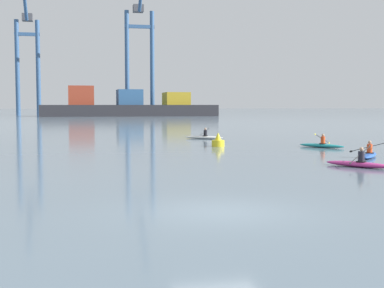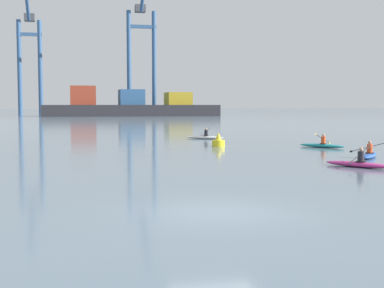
{
  "view_description": "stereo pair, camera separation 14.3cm",
  "coord_description": "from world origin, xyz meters",
  "px_view_note": "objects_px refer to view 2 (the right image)",
  "views": [
    {
      "loc": [
        -3.93,
        -14.17,
        2.95
      ],
      "look_at": [
        2.96,
        17.18,
        0.6
      ],
      "focal_mm": 50.32,
      "sensor_mm": 36.0,
      "label": 1
    },
    {
      "loc": [
        -3.79,
        -14.2,
        2.95
      ],
      "look_at": [
        2.96,
        17.18,
        0.6
      ],
      "focal_mm": 50.32,
      "sensor_mm": 36.0,
      "label": 2
    }
  ],
  "objects_px": {
    "kayak_white": "(205,137)",
    "gantry_crane_west_mid": "(142,45)",
    "kayak_blue": "(370,155)",
    "channel_buoy": "(218,141)",
    "kayak_magenta": "(359,164)",
    "kayak_teal": "(322,145)",
    "gantry_crane_west": "(29,51)",
    "container_barge": "(130,107)"
  },
  "relations": [
    {
      "from": "kayak_white",
      "to": "gantry_crane_west_mid",
      "type": "bearing_deg",
      "value": 86.18
    },
    {
      "from": "gantry_crane_west_mid",
      "to": "kayak_blue",
      "type": "relative_size",
      "value": 13.27
    },
    {
      "from": "channel_buoy",
      "to": "kayak_magenta",
      "type": "bearing_deg",
      "value": -76.74
    },
    {
      "from": "channel_buoy",
      "to": "kayak_teal",
      "type": "relative_size",
      "value": 0.32
    },
    {
      "from": "gantry_crane_west",
      "to": "kayak_white",
      "type": "height_order",
      "value": "gantry_crane_west"
    },
    {
      "from": "channel_buoy",
      "to": "gantry_crane_west_mid",
      "type": "bearing_deg",
      "value": 85.92
    },
    {
      "from": "kayak_magenta",
      "to": "channel_buoy",
      "type": "bearing_deg",
      "value": 103.26
    },
    {
      "from": "container_barge",
      "to": "gantry_crane_west",
      "type": "relative_size",
      "value": 1.24
    },
    {
      "from": "kayak_blue",
      "to": "kayak_teal",
      "type": "relative_size",
      "value": 0.98
    },
    {
      "from": "kayak_magenta",
      "to": "kayak_blue",
      "type": "bearing_deg",
      "value": 54.09
    },
    {
      "from": "kayak_blue",
      "to": "kayak_magenta",
      "type": "xyz_separation_m",
      "value": [
        -2.96,
        -4.09,
        0.0
      ]
    },
    {
      "from": "kayak_teal",
      "to": "kayak_magenta",
      "type": "distance_m",
      "value": 11.79
    },
    {
      "from": "gantry_crane_west_mid",
      "to": "kayak_blue",
      "type": "distance_m",
      "value": 121.8
    },
    {
      "from": "channel_buoy",
      "to": "kayak_white",
      "type": "height_order",
      "value": "channel_buoy"
    },
    {
      "from": "gantry_crane_west",
      "to": "container_barge",
      "type": "bearing_deg",
      "value": -28.25
    },
    {
      "from": "gantry_crane_west",
      "to": "kayak_blue",
      "type": "relative_size",
      "value": 11.87
    },
    {
      "from": "gantry_crane_west",
      "to": "kayak_magenta",
      "type": "bearing_deg",
      "value": -79.11
    },
    {
      "from": "container_barge",
      "to": "gantry_crane_west_mid",
      "type": "bearing_deg",
      "value": 58.42
    },
    {
      "from": "gantry_crane_west",
      "to": "gantry_crane_west_mid",
      "type": "relative_size",
      "value": 0.89
    },
    {
      "from": "kayak_magenta",
      "to": "kayak_white",
      "type": "distance_m",
      "value": 22.19
    },
    {
      "from": "gantry_crane_west",
      "to": "kayak_magenta",
      "type": "relative_size",
      "value": 11.59
    },
    {
      "from": "kayak_teal",
      "to": "kayak_magenta",
      "type": "xyz_separation_m",
      "value": [
        -3.54,
        -11.24,
        0.0
      ]
    },
    {
      "from": "gantry_crane_west_mid",
      "to": "channel_buoy",
      "type": "relative_size",
      "value": 40.6
    },
    {
      "from": "kayak_blue",
      "to": "kayak_teal",
      "type": "distance_m",
      "value": 7.18
    },
    {
      "from": "gantry_crane_west",
      "to": "kayak_white",
      "type": "bearing_deg",
      "value": -78.06
    },
    {
      "from": "container_barge",
      "to": "kayak_magenta",
      "type": "relative_size",
      "value": 14.37
    },
    {
      "from": "gantry_crane_west_mid",
      "to": "kayak_teal",
      "type": "height_order",
      "value": "gantry_crane_west_mid"
    },
    {
      "from": "channel_buoy",
      "to": "kayak_blue",
      "type": "bearing_deg",
      "value": -57.14
    },
    {
      "from": "kayak_magenta",
      "to": "kayak_white",
      "type": "bearing_deg",
      "value": 95.58
    },
    {
      "from": "channel_buoy",
      "to": "kayak_blue",
      "type": "height_order",
      "value": "channel_buoy"
    },
    {
      "from": "gantry_crane_west",
      "to": "kayak_white",
      "type": "xyz_separation_m",
      "value": [
        23.19,
        -109.68,
        -17.42
      ]
    },
    {
      "from": "gantry_crane_west_mid",
      "to": "kayak_teal",
      "type": "bearing_deg",
      "value": -90.57
    },
    {
      "from": "kayak_magenta",
      "to": "gantry_crane_west_mid",
      "type": "bearing_deg",
      "value": 87.85
    },
    {
      "from": "gantry_crane_west_mid",
      "to": "gantry_crane_west",
      "type": "bearing_deg",
      "value": 166.16
    },
    {
      "from": "gantry_crane_west",
      "to": "channel_buoy",
      "type": "distance_m",
      "value": 121.39
    },
    {
      "from": "gantry_crane_west_mid",
      "to": "kayak_blue",
      "type": "height_order",
      "value": "gantry_crane_west_mid"
    },
    {
      "from": "gantry_crane_west",
      "to": "kayak_magenta",
      "type": "xyz_separation_m",
      "value": [
        25.34,
        -131.76,
        -17.42
      ]
    },
    {
      "from": "kayak_blue",
      "to": "kayak_magenta",
      "type": "distance_m",
      "value": 5.05
    },
    {
      "from": "gantry_crane_west",
      "to": "kayak_magenta",
      "type": "distance_m",
      "value": 135.3
    },
    {
      "from": "container_barge",
      "to": "kayak_teal",
      "type": "distance_m",
      "value": 106.63
    },
    {
      "from": "gantry_crane_west_mid",
      "to": "kayak_magenta",
      "type": "relative_size",
      "value": 12.96
    },
    {
      "from": "channel_buoy",
      "to": "kayak_magenta",
      "type": "xyz_separation_m",
      "value": [
        3.22,
        -13.66,
        -0.19
      ]
    }
  ]
}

